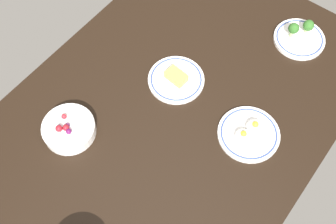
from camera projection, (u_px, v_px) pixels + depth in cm
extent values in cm
cube|color=black|center=(168.00, 118.00, 135.85)|extent=(141.60, 92.39, 4.00)
cylinder|color=white|center=(69.00, 129.00, 129.54)|extent=(16.16, 16.16, 3.76)
torus|color=white|center=(68.00, 126.00, 127.90)|extent=(16.32, 16.32, 0.80)
sphere|color=maroon|center=(66.00, 128.00, 126.55)|extent=(2.07, 2.07, 2.07)
sphere|color=#59144C|center=(69.00, 131.00, 126.12)|extent=(1.74, 1.74, 1.74)
sphere|color=#B2232D|center=(64.00, 116.00, 128.63)|extent=(1.67, 1.67, 1.67)
sphere|color=maroon|center=(59.00, 128.00, 126.37)|extent=(2.16, 2.16, 2.16)
sphere|color=#59144C|center=(67.00, 125.00, 127.23)|extent=(1.49, 1.49, 1.49)
sphere|color=#59144C|center=(59.00, 127.00, 127.09)|extent=(1.40, 1.40, 1.40)
cylinder|color=white|center=(249.00, 134.00, 130.25)|extent=(19.24, 19.24, 1.06)
torus|color=#33478C|center=(249.00, 133.00, 129.79)|extent=(17.43, 17.43, 0.50)
ellipsoid|color=white|center=(255.00, 126.00, 129.35)|extent=(5.13, 5.13, 2.82)
sphere|color=yellow|center=(255.00, 125.00, 128.24)|extent=(2.05, 2.05, 2.05)
ellipsoid|color=white|center=(243.00, 136.00, 127.92)|extent=(4.89, 4.89, 2.69)
sphere|color=yellow|center=(244.00, 134.00, 126.86)|extent=(1.96, 1.96, 1.96)
cylinder|color=white|center=(299.00, 39.00, 148.15)|extent=(17.82, 17.82, 1.28)
torus|color=#33478C|center=(300.00, 38.00, 147.59)|extent=(16.18, 16.18, 0.50)
cylinder|color=#9EBC72|center=(292.00, 34.00, 146.77)|extent=(1.31, 1.31, 2.77)
sphere|color=#2D6023|center=(294.00, 28.00, 144.34)|extent=(3.74, 3.74, 3.74)
cylinder|color=#9EBC72|center=(307.00, 30.00, 148.19)|extent=(1.35, 1.35, 1.83)
sphere|color=#2D6023|center=(309.00, 25.00, 146.12)|extent=(3.87, 3.87, 3.87)
cylinder|color=white|center=(176.00, 80.00, 140.00)|extent=(18.69, 18.69, 1.04)
torus|color=#33478C|center=(176.00, 79.00, 139.55)|extent=(16.95, 16.95, 0.50)
cube|color=#F2D14C|center=(176.00, 77.00, 138.39)|extent=(5.05, 7.33, 2.65)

